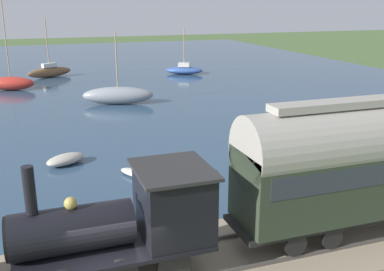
% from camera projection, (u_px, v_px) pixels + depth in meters
% --- Properties ---
extents(harbor_water, '(80.00, 80.00, 0.01)m').
position_uv_depth(harbor_water, '(51.00, 75.00, 51.87)').
color(harbor_water, '#2D4760').
rests_on(harbor_water, ground).
extents(steam_locomotive, '(2.49, 6.11, 3.58)m').
position_uv_depth(steam_locomotive, '(130.00, 217.00, 12.83)').
color(steam_locomotive, black).
rests_on(steam_locomotive, rail_embankment).
extents(passenger_coach, '(2.35, 10.75, 4.63)m').
position_uv_depth(passenger_coach, '(381.00, 156.00, 15.33)').
color(passenger_coach, black).
rests_on(passenger_coach, rail_embankment).
extents(sailboat_blue, '(3.48, 4.67, 5.35)m').
position_uv_depth(sailboat_blue, '(184.00, 70.00, 52.65)').
color(sailboat_blue, '#335199').
rests_on(sailboat_blue, harbor_water).
extents(sailboat_red, '(2.95, 4.78, 9.07)m').
position_uv_depth(sailboat_red, '(11.00, 83.00, 43.18)').
color(sailboat_red, '#B72D23').
rests_on(sailboat_red, harbor_water).
extents(sailboat_gray, '(3.10, 6.06, 5.83)m').
position_uv_depth(sailboat_gray, '(118.00, 95.00, 37.32)').
color(sailboat_gray, gray).
rests_on(sailboat_gray, harbor_water).
extents(sailboat_brown, '(3.19, 5.19, 6.61)m').
position_uv_depth(sailboat_brown, '(50.00, 72.00, 50.49)').
color(sailboat_brown, brown).
rests_on(sailboat_brown, harbor_water).
extents(rowboat_off_pier, '(1.98, 1.94, 0.36)m').
position_uv_depth(rowboat_off_pier, '(200.00, 174.00, 21.77)').
color(rowboat_off_pier, '#B7B2A3').
rests_on(rowboat_off_pier, harbor_water).
extents(rowboat_mid_harbor, '(1.98, 2.40, 0.55)m').
position_uv_depth(rowboat_mid_harbor, '(65.00, 159.00, 23.54)').
color(rowboat_mid_harbor, '#B7B2A3').
rests_on(rowboat_mid_harbor, harbor_water).
extents(rowboat_far_out, '(2.34, 1.96, 0.31)m').
position_uv_depth(rowboat_far_out, '(139.00, 174.00, 21.89)').
color(rowboat_far_out, beige).
rests_on(rowboat_far_out, harbor_water).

